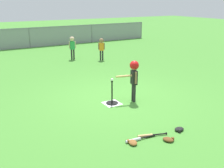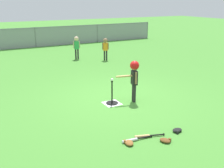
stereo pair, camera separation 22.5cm
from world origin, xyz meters
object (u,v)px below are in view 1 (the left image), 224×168
at_px(batting_tee, 112,100).
at_px(glove_near_bats, 168,139).
at_px(fielder_near_left, 72,45).
at_px(glove_tossed_aside, 179,129).
at_px(fielder_deep_left, 101,46).
at_px(spare_bat_wood, 148,135).
at_px(spare_bat_silver, 136,139).
at_px(batter_child, 134,73).
at_px(glove_by_plate, 133,142).
at_px(baseball_on_tee, 112,80).

bearing_deg(batting_tee, glove_near_bats, -91.25).
distance_m(fielder_near_left, glove_tossed_aside, 7.84).
bearing_deg(fielder_deep_left, spare_bat_wood, -110.78).
bearing_deg(spare_bat_silver, batting_tee, 73.15).
height_order(batting_tee, fielder_deep_left, fielder_deep_left).
height_order(batter_child, glove_tossed_aside, batter_child).
height_order(batting_tee, glove_by_plate, batting_tee).
bearing_deg(fielder_near_left, glove_near_bats, -99.05).
bearing_deg(batter_child, glove_tossed_aside, -94.30).
xyz_separation_m(fielder_near_left, glove_tossed_aside, (-0.78, -7.77, -0.65)).
height_order(spare_bat_silver, glove_by_plate, glove_by_plate).
xyz_separation_m(glove_near_bats, glove_tossed_aside, (0.50, 0.21, 0.00)).
distance_m(batting_tee, baseball_on_tee, 0.57).
height_order(fielder_deep_left, glove_by_plate, fielder_deep_left).
distance_m(baseball_on_tee, glove_near_bats, 2.37).
bearing_deg(batting_tee, baseball_on_tee, 90.00).
bearing_deg(glove_near_bats, glove_tossed_aside, 23.37).
xyz_separation_m(fielder_near_left, spare_bat_wood, (-1.51, -7.65, -0.65)).
height_order(spare_bat_wood, glove_by_plate, glove_by_plate).
relative_size(spare_bat_silver, glove_near_bats, 2.46).
bearing_deg(batter_child, glove_by_plate, -125.01).
xyz_separation_m(fielder_deep_left, spare_bat_wood, (-2.58, -6.81, -0.62)).
distance_m(batter_child, fielder_near_left, 5.88).
bearing_deg(fielder_deep_left, baseball_on_tee, -115.29).
distance_m(baseball_on_tee, glove_tossed_aside, 2.21).
height_order(fielder_near_left, glove_by_plate, fielder_near_left).
height_order(fielder_near_left, glove_tossed_aside, fielder_near_left).
bearing_deg(fielder_deep_left, fielder_near_left, 141.84).
bearing_deg(batting_tee, spare_bat_wood, -98.40).
bearing_deg(batting_tee, spare_bat_silver, -106.85).
distance_m(baseball_on_tee, glove_by_plate, 2.24).
xyz_separation_m(baseball_on_tee, glove_tossed_aside, (0.45, -2.07, -0.63)).
bearing_deg(glove_tossed_aside, baseball_on_tee, 102.14).
distance_m(spare_bat_silver, spare_bat_wood, 0.31).
bearing_deg(glove_near_bats, batter_child, 73.35).
bearing_deg(glove_tossed_aside, fielder_deep_left, 75.06).
distance_m(baseball_on_tee, spare_bat_silver, 2.14).
bearing_deg(spare_bat_silver, glove_tossed_aside, -6.35).
height_order(baseball_on_tee, batter_child, batter_child).
height_order(batting_tee, spare_bat_silver, batting_tee).
bearing_deg(baseball_on_tee, spare_bat_silver, -106.85).
xyz_separation_m(fielder_deep_left, glove_by_plate, (-3.02, -6.88, -0.62)).
distance_m(batting_tee, fielder_near_left, 5.86).
bearing_deg(spare_bat_wood, glove_tossed_aside, -9.69).
height_order(glove_near_bats, glove_tossed_aside, same).
bearing_deg(glove_by_plate, baseball_on_tee, 70.28).
distance_m(fielder_deep_left, glove_near_bats, 7.55).
bearing_deg(spare_bat_wood, batter_child, 64.03).
xyz_separation_m(baseball_on_tee, glove_near_bats, (-0.05, -2.29, -0.63)).
relative_size(batting_tee, glove_near_bats, 2.37).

